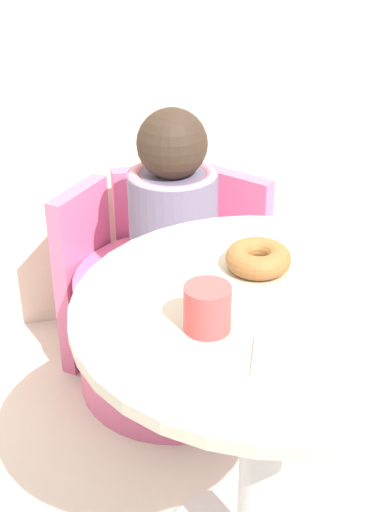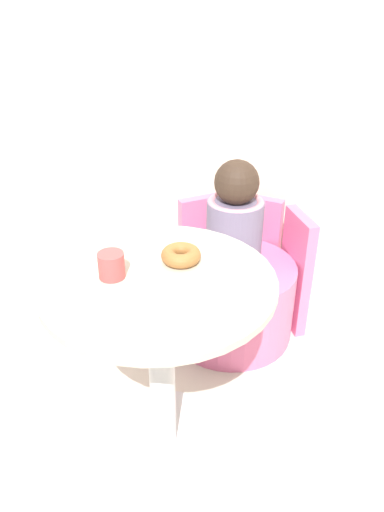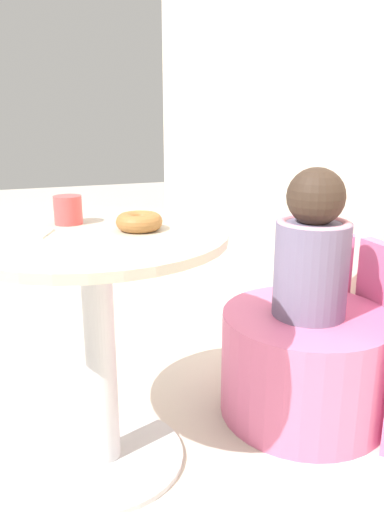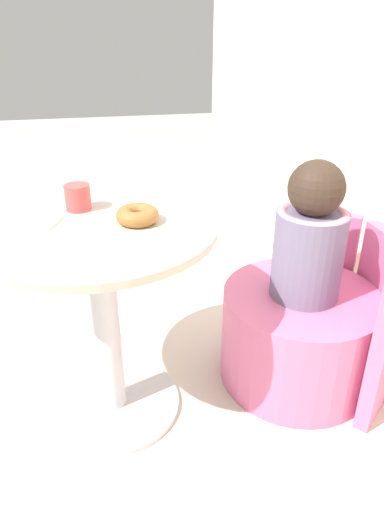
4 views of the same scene
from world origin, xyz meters
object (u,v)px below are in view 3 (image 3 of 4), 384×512
tub_chair (304,363)px  donut (139,222)px  child_figure (312,249)px  round_table (98,309)px  cup (68,210)px

tub_chair → donut: donut is taller
child_figure → donut: 0.61m
round_table → tub_chair: (-0.02, 0.72, -0.32)m
round_table → donut: donut is taller
round_table → child_figure: size_ratio=1.47×
child_figure → tub_chair: bearing=0.0°
tub_chair → child_figure: (-0.00, 0.00, 0.42)m
round_table → cup: cup is taller
cup → round_table: bearing=20.7°
cup → child_figure: bearing=81.9°
tub_chair → cup: bearing=-98.1°
child_figure → cup: size_ratio=6.08×
round_table → donut: size_ratio=5.68×
round_table → donut: (0.02, 0.12, 0.25)m
donut → cup: cup is taller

